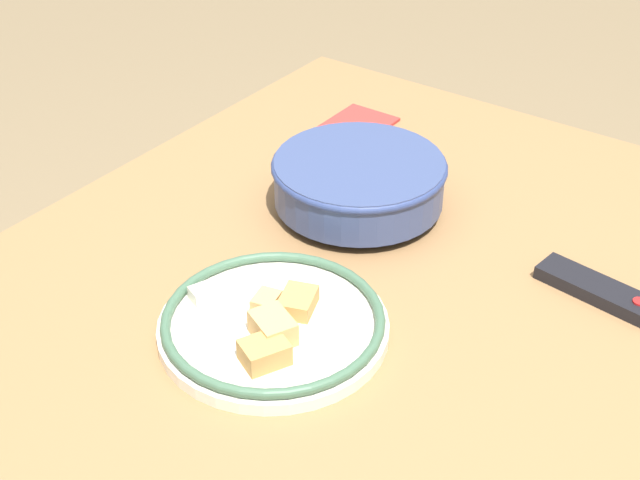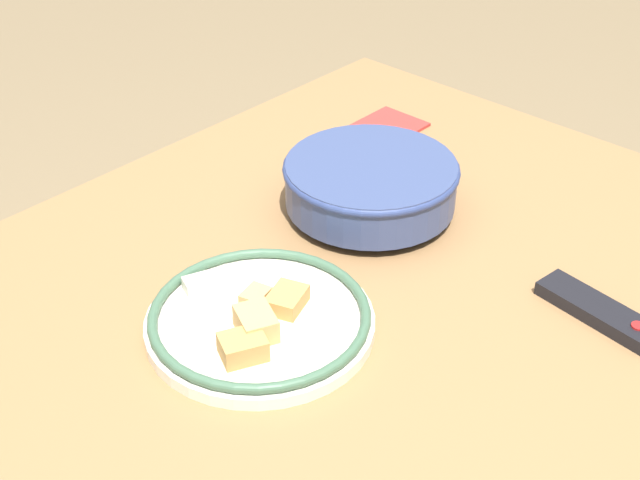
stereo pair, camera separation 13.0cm
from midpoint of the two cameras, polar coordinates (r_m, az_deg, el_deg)
name	(u,v)px [view 1 (the left image)]	position (r m, az deg, el deg)	size (l,w,h in m)	color
dining_table	(367,328)	(1.32, 0.20, -5.75)	(1.30, 1.09, 0.73)	olive
noodle_bowl	(359,181)	(1.42, -0.10, 3.73)	(0.28, 0.28, 0.09)	#384775
food_plate	(273,324)	(1.19, -6.15, -5.47)	(0.31, 0.31, 0.05)	silver
tv_remote	(597,290)	(1.30, 14.64, -3.19)	(0.07, 0.18, 0.02)	black
folded_napkin	(354,127)	(1.70, 0.00, 7.19)	(0.16, 0.11, 0.01)	#B2332D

